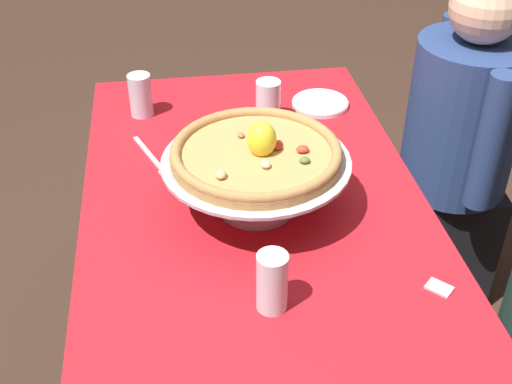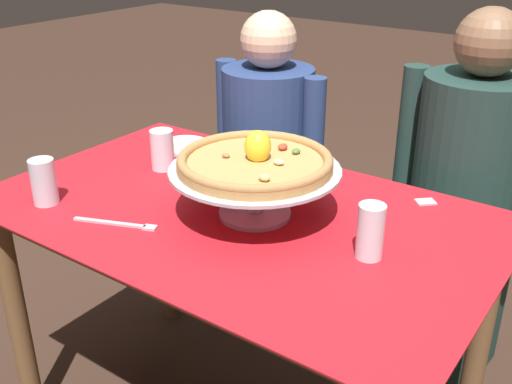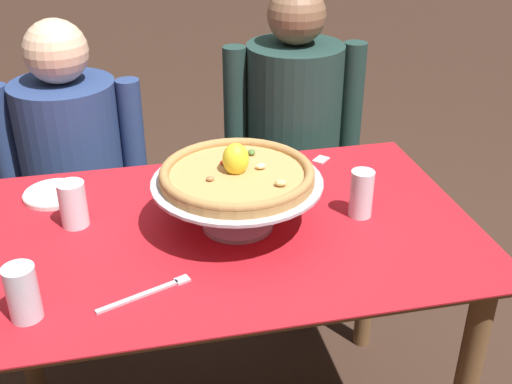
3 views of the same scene
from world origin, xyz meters
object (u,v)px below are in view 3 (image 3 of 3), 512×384
Objects in this scene: diner_left at (77,188)px; water_glass_side_left at (73,207)px; pizza_stand at (237,192)px; side_plate at (54,194)px; water_glass_side_right at (361,196)px; diner_right at (292,163)px; dinner_fork at (149,292)px; pizza at (237,173)px; sugar_packet at (321,160)px; water_glass_front_left at (23,296)px.

water_glass_side_left is at bearing -85.97° from diner_left.
side_plate is (-0.46, 0.26, -0.09)m from pizza_stand.
diner_right is at bearing 89.17° from water_glass_side_right.
diner_left is at bearing 94.03° from water_glass_side_left.
pizza is at bearing 44.70° from dinner_fork.
diner_left is at bearing 153.22° from sugar_packet.
water_glass_side_left is at bearing -142.02° from diner_right.
sugar_packet is (0.79, 0.06, -0.01)m from side_plate.
water_glass_side_right is 0.72m from diner_right.
pizza is 0.81m from diner_right.
diner_left is (0.04, 0.96, -0.26)m from water_glass_front_left.
diner_right is (0.82, 0.92, -0.23)m from water_glass_front_left.
pizza reaches higher than water_glass_front_left.
side_plate is at bearing -152.96° from diner_right.
pizza_stand is 1.12× the size of pizza.
diner_right is at bearing 57.61° from dinner_fork.
dinner_fork is (0.25, 0.02, -0.05)m from water_glass_front_left.
side_plate is at bearing -175.62° from sugar_packet.
water_glass_side_left is at bearing 171.31° from water_glass_side_right.
water_glass_side_right is 0.60m from dinner_fork.
pizza reaches higher than water_glass_side_right.
pizza_stand is 0.46m from sugar_packet.
water_glass_side_right is 0.76× the size of side_plate.
diner_left is (-0.44, 0.70, -0.31)m from pizza_stand.
pizza_stand is at bearing -57.73° from diner_left.
water_glass_front_left is 1.02× the size of water_glass_side_left.
sugar_packet is (0.56, 0.55, -0.00)m from dinner_fork.
diner_left is at bearing 176.92° from diner_right.
diner_right is (0.33, 0.66, -0.27)m from pizza_stand.
water_glass_side_right is 0.73m from water_glass_side_left.
sugar_packet is at bearing -91.34° from diner_right.
water_glass_side_right is 1.06× the size of water_glass_side_left.
diner_right is at bearing 88.66° from sugar_packet.
dinner_fork is (-0.24, -0.24, -0.14)m from pizza.
water_glass_side_left is 0.18m from side_plate.
diner_left reaches higher than water_glass_front_left.
diner_left is at bearing 102.32° from dinner_fork.
sugar_packet is at bearing 4.38° from side_plate.
water_glass_side_right is at bearing -19.38° from side_plate.
water_glass_front_left reaches higher than side_plate.
water_glass_side_right reaches higher than side_plate.
sugar_packet is at bearing 89.68° from water_glass_side_right.
dinner_fork is at bearing -135.46° from sugar_packet.
diner_left is (-0.21, 0.94, -0.21)m from dinner_fork.
pizza_stand is at bearing 44.64° from dinner_fork.
side_plate is (-0.78, 0.28, -0.05)m from water_glass_side_right.
pizza_stand reaches higher than water_glass_front_left.
dinner_fork is (0.22, -0.49, -0.01)m from side_plate.
water_glass_side_left is (-0.40, 0.09, -0.04)m from pizza_stand.
pizza is 0.42m from water_glass_side_left.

